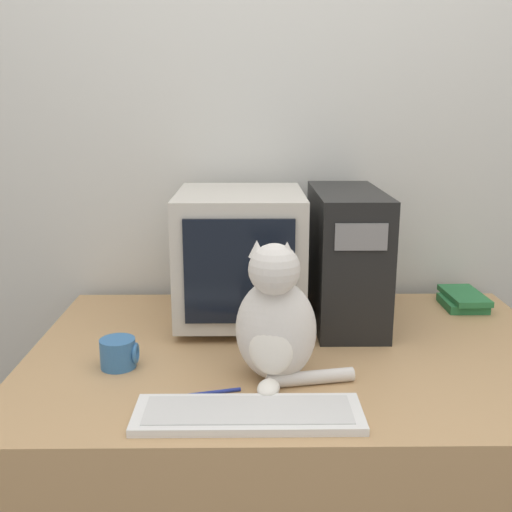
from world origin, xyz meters
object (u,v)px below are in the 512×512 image
(cat, at_px, (276,322))
(book_stack, at_px, (463,300))
(keyboard, at_px, (248,414))
(mug, at_px, (119,353))
(pen, at_px, (209,393))
(computer_tower, at_px, (346,256))
(crt_monitor, at_px, (240,255))

(cat, relative_size, book_stack, 1.70)
(keyboard, xyz_separation_m, mug, (-0.33, 0.26, 0.03))
(keyboard, distance_m, book_stack, 1.01)
(keyboard, bearing_deg, pen, 130.30)
(computer_tower, distance_m, book_stack, 0.46)
(mug, bearing_deg, cat, -11.14)
(computer_tower, relative_size, keyboard, 0.94)
(crt_monitor, distance_m, pen, 0.55)
(book_stack, bearing_deg, pen, -142.79)
(crt_monitor, xyz_separation_m, book_stack, (0.74, 0.11, -0.18))
(computer_tower, relative_size, cat, 1.30)
(mug, bearing_deg, keyboard, -38.32)
(book_stack, bearing_deg, crt_monitor, -171.83)
(crt_monitor, xyz_separation_m, keyboard, (0.02, -0.61, -0.20))
(computer_tower, relative_size, book_stack, 2.21)
(computer_tower, bearing_deg, keyboard, -116.11)
(crt_monitor, height_order, cat, crt_monitor)
(crt_monitor, relative_size, keyboard, 0.87)
(computer_tower, distance_m, pen, 0.67)
(pen, height_order, mug, mug)
(cat, bearing_deg, computer_tower, 73.83)
(cat, bearing_deg, mug, -178.76)
(crt_monitor, distance_m, keyboard, 0.64)
(crt_monitor, height_order, mug, crt_monitor)
(crt_monitor, bearing_deg, pen, -97.54)
(keyboard, relative_size, pen, 3.34)
(book_stack, bearing_deg, keyboard, -134.81)
(cat, height_order, pen, cat)
(pen, bearing_deg, cat, 25.66)
(computer_tower, xyz_separation_m, cat, (-0.23, -0.43, -0.05))
(cat, bearing_deg, book_stack, 51.98)
(keyboard, xyz_separation_m, book_stack, (0.71, 0.72, 0.01))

